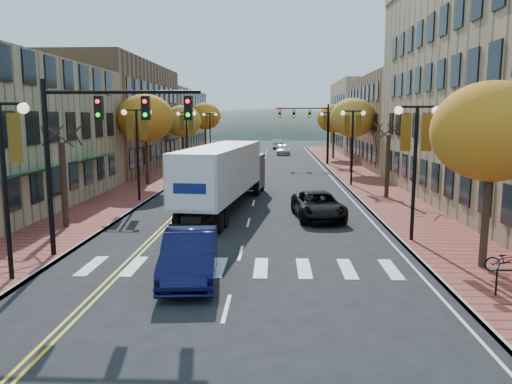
# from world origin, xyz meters

# --- Properties ---
(ground) EXTENTS (200.00, 200.00, 0.00)m
(ground) POSITION_xyz_m (0.00, 0.00, 0.00)
(ground) COLOR black
(ground) RESTS_ON ground
(sidewalk_left) EXTENTS (4.00, 85.00, 0.15)m
(sidewalk_left) POSITION_xyz_m (-9.00, 32.50, 0.07)
(sidewalk_left) COLOR brown
(sidewalk_left) RESTS_ON ground
(sidewalk_right) EXTENTS (4.00, 85.00, 0.15)m
(sidewalk_right) POSITION_xyz_m (9.00, 32.50, 0.07)
(sidewalk_right) COLOR brown
(sidewalk_right) RESTS_ON ground
(building_left_mid) EXTENTS (12.00, 24.00, 11.00)m
(building_left_mid) POSITION_xyz_m (-17.00, 36.00, 5.50)
(building_left_mid) COLOR brown
(building_left_mid) RESTS_ON ground
(building_left_far) EXTENTS (12.00, 26.00, 9.50)m
(building_left_far) POSITION_xyz_m (-17.00, 61.00, 4.75)
(building_left_far) COLOR #9E8966
(building_left_far) RESTS_ON ground
(building_right_mid) EXTENTS (15.00, 24.00, 10.00)m
(building_right_mid) POSITION_xyz_m (18.50, 42.00, 5.00)
(building_right_mid) COLOR brown
(building_right_mid) RESTS_ON ground
(building_right_far) EXTENTS (15.00, 20.00, 11.00)m
(building_right_far) POSITION_xyz_m (18.50, 64.00, 5.50)
(building_right_far) COLOR #9E8966
(building_right_far) RESTS_ON ground
(tree_left_a) EXTENTS (0.28, 0.28, 4.20)m
(tree_left_a) POSITION_xyz_m (-9.00, 8.00, 2.25)
(tree_left_a) COLOR #382619
(tree_left_a) RESTS_ON sidewalk_left
(tree_left_b) EXTENTS (4.48, 4.48, 7.21)m
(tree_left_b) POSITION_xyz_m (-9.00, 24.00, 5.45)
(tree_left_b) COLOR #382619
(tree_left_b) RESTS_ON sidewalk_left
(tree_left_c) EXTENTS (4.16, 4.16, 6.69)m
(tree_left_c) POSITION_xyz_m (-9.00, 40.00, 5.05)
(tree_left_c) COLOR #382619
(tree_left_c) RESTS_ON sidewalk_left
(tree_left_d) EXTENTS (4.61, 4.61, 7.42)m
(tree_left_d) POSITION_xyz_m (-9.00, 58.00, 5.60)
(tree_left_d) COLOR #382619
(tree_left_d) RESTS_ON sidewalk_left
(tree_right_a) EXTENTS (4.16, 4.16, 6.69)m
(tree_right_a) POSITION_xyz_m (9.00, 2.00, 5.05)
(tree_right_a) COLOR #382619
(tree_right_a) RESTS_ON sidewalk_right
(tree_right_b) EXTENTS (0.28, 0.28, 4.20)m
(tree_right_b) POSITION_xyz_m (9.00, 18.00, 2.25)
(tree_right_b) COLOR #382619
(tree_right_b) RESTS_ON sidewalk_right
(tree_right_c) EXTENTS (4.48, 4.48, 7.21)m
(tree_right_c) POSITION_xyz_m (9.00, 34.00, 5.45)
(tree_right_c) COLOR #382619
(tree_right_c) RESTS_ON sidewalk_right
(tree_right_d) EXTENTS (4.35, 4.35, 7.00)m
(tree_right_d) POSITION_xyz_m (9.00, 50.00, 5.29)
(tree_right_d) COLOR #382619
(tree_right_d) RESTS_ON sidewalk_right
(lamp_left_a) EXTENTS (1.96, 0.36, 6.05)m
(lamp_left_a) POSITION_xyz_m (-7.50, 0.00, 4.29)
(lamp_left_a) COLOR black
(lamp_left_a) RESTS_ON ground
(lamp_left_b) EXTENTS (1.96, 0.36, 6.05)m
(lamp_left_b) POSITION_xyz_m (-7.50, 16.00, 4.29)
(lamp_left_b) COLOR black
(lamp_left_b) RESTS_ON ground
(lamp_left_c) EXTENTS (1.96, 0.36, 6.05)m
(lamp_left_c) POSITION_xyz_m (-7.50, 34.00, 4.29)
(lamp_left_c) COLOR black
(lamp_left_c) RESTS_ON ground
(lamp_left_d) EXTENTS (1.96, 0.36, 6.05)m
(lamp_left_d) POSITION_xyz_m (-7.50, 52.00, 4.29)
(lamp_left_d) COLOR black
(lamp_left_d) RESTS_ON ground
(lamp_right_a) EXTENTS (1.96, 0.36, 6.05)m
(lamp_right_a) POSITION_xyz_m (7.50, 6.00, 4.29)
(lamp_right_a) COLOR black
(lamp_right_a) RESTS_ON ground
(lamp_right_b) EXTENTS (1.96, 0.36, 6.05)m
(lamp_right_b) POSITION_xyz_m (7.50, 24.00, 4.29)
(lamp_right_b) COLOR black
(lamp_right_b) RESTS_ON ground
(lamp_right_c) EXTENTS (1.96, 0.36, 6.05)m
(lamp_right_c) POSITION_xyz_m (7.50, 42.00, 4.29)
(lamp_right_c) COLOR black
(lamp_right_c) RESTS_ON ground
(traffic_mast_near) EXTENTS (6.10, 0.35, 7.00)m
(traffic_mast_near) POSITION_xyz_m (-5.48, 3.00, 4.92)
(traffic_mast_near) COLOR black
(traffic_mast_near) RESTS_ON ground
(traffic_mast_far) EXTENTS (6.10, 0.34, 7.00)m
(traffic_mast_far) POSITION_xyz_m (5.48, 42.00, 4.92)
(traffic_mast_far) COLOR black
(traffic_mast_far) RESTS_ON ground
(semi_truck) EXTENTS (4.36, 15.76, 3.89)m
(semi_truck) POSITION_xyz_m (-1.56, 13.96, 2.28)
(semi_truck) COLOR black
(semi_truck) RESTS_ON ground
(navy_sedan) EXTENTS (2.27, 5.28, 1.69)m
(navy_sedan) POSITION_xyz_m (-1.51, 0.62, 0.85)
(navy_sedan) COLOR black
(navy_sedan) RESTS_ON ground
(black_suv) EXTENTS (2.97, 5.55, 1.48)m
(black_suv) POSITION_xyz_m (3.78, 11.18, 0.74)
(black_suv) COLOR black
(black_suv) RESTS_ON ground
(car_far_white) EXTENTS (1.94, 4.06, 1.34)m
(car_far_white) POSITION_xyz_m (-1.29, 48.68, 0.67)
(car_far_white) COLOR white
(car_far_white) RESTS_ON ground
(car_far_silver) EXTENTS (2.00, 4.82, 1.39)m
(car_far_silver) POSITION_xyz_m (2.54, 57.49, 0.70)
(car_far_silver) COLOR #A8A9B0
(car_far_silver) RESTS_ON ground
(car_far_oncoming) EXTENTS (1.73, 4.93, 1.62)m
(car_far_oncoming) POSITION_xyz_m (1.79, 71.41, 0.81)
(car_far_oncoming) COLOR #B4B4BC
(car_far_oncoming) RESTS_ON ground
(bicycle) EXTENTS (1.59, 0.60, 0.83)m
(bicycle) POSITION_xyz_m (9.64, 1.44, 0.56)
(bicycle) COLOR gray
(bicycle) RESTS_ON sidewalk_right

